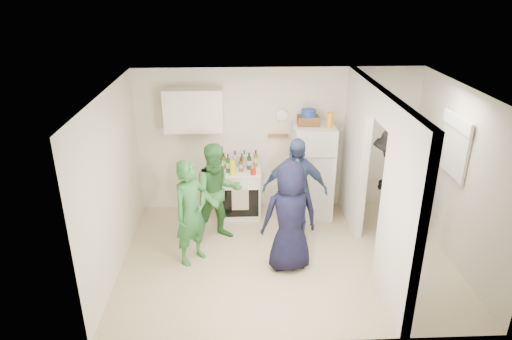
{
  "coord_description": "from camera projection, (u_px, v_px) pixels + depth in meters",
  "views": [
    {
      "loc": [
        -0.69,
        -5.7,
        3.85
      ],
      "look_at": [
        -0.43,
        0.4,
        1.25
      ],
      "focal_mm": 32.0,
      "sensor_mm": 36.0,
      "label": 1
    }
  ],
  "objects": [
    {
      "name": "nook_window_frame",
      "position": [
        455.0,
        146.0,
        6.41
      ],
      "size": [
        0.04,
        0.76,
        0.86
      ],
      "primitive_type": "cube",
      "color": "white",
      "rests_on": "wall_right"
    },
    {
      "name": "yellow_cup_stack_top",
      "position": [
        330.0,
        120.0,
        7.27
      ],
      "size": [
        0.09,
        0.09,
        0.25
      ],
      "primitive_type": "cylinder",
      "color": "orange",
      "rests_on": "fridge"
    },
    {
      "name": "stove",
      "position": [
        240.0,
        192.0,
        7.85
      ],
      "size": [
        0.71,
        0.59,
        0.84
      ],
      "primitive_type": "cube",
      "color": "white",
      "rests_on": "floor"
    },
    {
      "name": "upper_cabinet",
      "position": [
        194.0,
        110.0,
        7.39
      ],
      "size": [
        0.95,
        0.34,
        0.7
      ],
      "primitive_type": "cube",
      "color": "silver",
      "rests_on": "wall_back"
    },
    {
      "name": "wicker_basket",
      "position": [
        308.0,
        121.0,
        7.41
      ],
      "size": [
        0.35,
        0.25,
        0.15
      ],
      "primitive_type": "cube",
      "color": "brown",
      "rests_on": "fridge"
    },
    {
      "name": "person_navy",
      "position": [
        290.0,
        217.0,
        6.26
      ],
      "size": [
        0.85,
        0.62,
        1.61
      ],
      "primitive_type": "imported",
      "rotation": [
        0.0,
        0.0,
        -3.0
      ],
      "color": "black",
      "rests_on": "floor"
    },
    {
      "name": "person_denim",
      "position": [
        295.0,
        191.0,
        6.93
      ],
      "size": [
        1.03,
        0.51,
        1.69
      ],
      "primitive_type": "imported",
      "rotation": [
        0.0,
        0.0,
        -0.1
      ],
      "color": "#344673",
      "rests_on": "floor"
    },
    {
      "name": "nook_valance",
      "position": [
        458.0,
        122.0,
        6.27
      ],
      "size": [
        0.04,
        0.82,
        0.18
      ],
      "primitive_type": "cube",
      "color": "white",
      "rests_on": "wall_right"
    },
    {
      "name": "person_green_left",
      "position": [
        191.0,
        213.0,
        6.42
      ],
      "size": [
        0.66,
        0.67,
        1.56
      ],
      "primitive_type": "imported",
      "rotation": [
        0.0,
        0.0,
        0.84
      ],
      "color": "#2C6E2C",
      "rests_on": "floor"
    },
    {
      "name": "floor",
      "position": [
        286.0,
        257.0,
        6.78
      ],
      "size": [
        4.8,
        4.8,
        0.0
      ],
      "primitive_type": "plane",
      "color": "tan",
      "rests_on": "ground"
    },
    {
      "name": "bottle_b",
      "position": [
        228.0,
        163.0,
        7.52
      ],
      "size": [
        0.07,
        0.07,
        0.33
      ],
      "primitive_type": "cylinder",
      "color": "#1A4E1B",
      "rests_on": "stove"
    },
    {
      "name": "bottle_d",
      "position": [
        241.0,
        165.0,
        7.58
      ],
      "size": [
        0.08,
        0.08,
        0.25
      ],
      "primitive_type": "cylinder",
      "color": "brown",
      "rests_on": "stove"
    },
    {
      "name": "wall_back",
      "position": [
        278.0,
        140.0,
        7.85
      ],
      "size": [
        4.8,
        0.0,
        4.8
      ],
      "primitive_type": "plane",
      "rotation": [
        1.57,
        0.0,
        0.0
      ],
      "color": "silver",
      "rests_on": "floor"
    },
    {
      "name": "wall_clock",
      "position": [
        281.0,
        115.0,
        7.66
      ],
      "size": [
        0.22,
        0.02,
        0.22
      ],
      "primitive_type": "cylinder",
      "rotation": [
        1.57,
        0.0,
        0.0
      ],
      "color": "white",
      "rests_on": "wall_back"
    },
    {
      "name": "bottle_a",
      "position": [
        224.0,
        161.0,
        7.71
      ],
      "size": [
        0.08,
        0.08,
        0.27
      ],
      "primitive_type": "cylinder",
      "color": "brown",
      "rests_on": "stove"
    },
    {
      "name": "ceiling",
      "position": [
        291.0,
        91.0,
        5.8
      ],
      "size": [
        4.8,
        4.8,
        0.0
      ],
      "primitive_type": "plane",
      "rotation": [
        3.14,
        0.0,
        0.0
      ],
      "color": "white",
      "rests_on": "wall_back"
    },
    {
      "name": "bottle_e",
      "position": [
        244.0,
        158.0,
        7.77
      ],
      "size": [
        0.06,
        0.06,
        0.3
      ],
      "primitive_type": "cylinder",
      "color": "#B5BDC9",
      "rests_on": "stove"
    },
    {
      "name": "wall_left",
      "position": [
        113.0,
        184.0,
        6.19
      ],
      "size": [
        0.0,
        3.4,
        3.4
      ],
      "primitive_type": "plane",
      "rotation": [
        1.57,
        0.0,
        1.57
      ],
      "color": "silver",
      "rests_on": "floor"
    },
    {
      "name": "red_cup",
      "position": [
        253.0,
        171.0,
        7.48
      ],
      "size": [
        0.09,
        0.09,
        0.12
      ],
      "primitive_type": "cylinder",
      "color": "red",
      "rests_on": "stove"
    },
    {
      "name": "bottle_g",
      "position": [
        256.0,
        158.0,
        7.78
      ],
      "size": [
        0.07,
        0.07,
        0.29
      ],
      "primitive_type": "cylinder",
      "color": "olive",
      "rests_on": "stove"
    },
    {
      "name": "blue_bowl",
      "position": [
        309.0,
        113.0,
        7.36
      ],
      "size": [
        0.24,
        0.24,
        0.11
      ],
      "primitive_type": "cylinder",
      "color": "navy",
      "rests_on": "wicker_basket"
    },
    {
      "name": "bottle_i",
      "position": [
        242.0,
        161.0,
        7.7
      ],
      "size": [
        0.07,
        0.07,
        0.27
      ],
      "primitive_type": "cylinder",
      "color": "brown",
      "rests_on": "stove"
    },
    {
      "name": "wall_front",
      "position": [
        306.0,
        248.0,
        4.73
      ],
      "size": [
        4.8,
        0.0,
        4.8
      ],
      "primitive_type": "plane",
      "rotation": [
        -1.57,
        0.0,
        0.0
      ],
      "color": "silver",
      "rests_on": "floor"
    },
    {
      "name": "bottle_c",
      "position": [
        235.0,
        159.0,
        7.75
      ],
      "size": [
        0.08,
        0.08,
        0.29
      ],
      "primitive_type": "cylinder",
      "color": "#A4ACB2",
      "rests_on": "stove"
    },
    {
      "name": "yellow_cup_stack_stove",
      "position": [
        232.0,
        168.0,
        7.42
      ],
      "size": [
        0.09,
        0.09,
        0.25
      ],
      "primitive_type": "cylinder",
      "color": "#CEDF12",
      "rests_on": "stove"
    },
    {
      "name": "fridge",
      "position": [
        312.0,
        171.0,
        7.72
      ],
      "size": [
        0.66,
        0.65,
        1.61
      ],
      "primitive_type": "cube",
      "color": "silver",
      "rests_on": "floor"
    },
    {
      "name": "wall_right",
      "position": [
        459.0,
        178.0,
        6.38
      ],
      "size": [
        0.0,
        3.4,
        3.4
      ],
      "primitive_type": "plane",
      "rotation": [
        1.57,
        0.0,
        -1.57
      ],
      "color": "silver",
      "rests_on": "floor"
    },
    {
      "name": "bottle_f",
      "position": [
        249.0,
        161.0,
        7.66
      ],
      "size": [
        0.08,
        0.08,
        0.3
      ],
      "primitive_type": "cylinder",
      "color": "#163C25",
      "rests_on": "stove"
    },
    {
      "name": "person_nook",
      "position": [
        391.0,
        186.0,
        6.97
      ],
      "size": [
        0.8,
        1.23,
        1.8
      ],
      "primitive_type": "imported",
      "rotation": [
        0.0,
        0.0,
        -1.69
      ],
      "color": "black",
      "rests_on": "floor"
    },
    {
      "name": "person_green_center",
      "position": [
        218.0,
        193.0,
        6.96
      ],
      "size": [
        0.92,
        0.81,
        1.59
      ],
      "primitive_type": "imported",
      "rotation": [
        0.0,
        0.0,
        0.31
      ],
      "color": "#387433",
      "rests_on": "floor"
    },
    {
      "name": "spice_shelf",
      "position": [
        278.0,
        136.0,
        7.77
      ],
      "size": [
        0.35,
        0.08,
        0.03
      ],
      "primitive_type": "cube",
      "color": "olive",
      "rests_on": "wall_back"
    },
    {
      "name": "partition_pier_front",
      "position": [
        401.0,
        218.0,
        5.32
      ],
      "size": [
        0.12,
        1.2,
        2.5
      ],
      "primitive_type": "cube",
      "color": "silver",
      "rests_on": "floor"
    },
    {
      "name": "nook_window",
      "position": [
        456.0,
        146.0,
        6.41
      ],
      "size": [
        0.03,
        0.7,
        0.8
      ],
      "primitive_type": "cube",
      "color": "black",
      "rests_on": "wall_right"
    },
    {
      "name": "partition_pier_back",
      "position": [
        355.0,
        151.0,
        7.35
      ],
      "size": [
        0.12,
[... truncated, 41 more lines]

